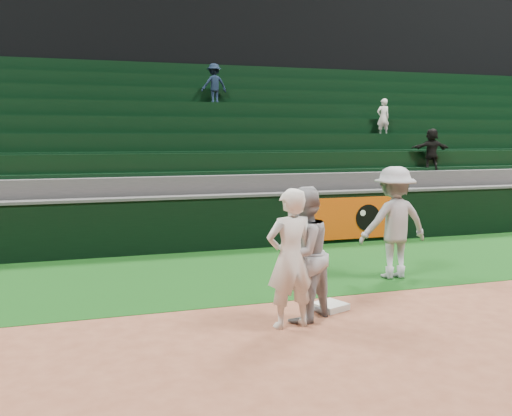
% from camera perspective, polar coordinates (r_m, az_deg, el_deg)
% --- Properties ---
extents(ground, '(70.00, 70.00, 0.00)m').
position_cam_1_polar(ground, '(8.31, 6.89, -10.79)').
color(ground, brown).
rests_on(ground, ground).
extents(foul_grass, '(36.00, 4.20, 0.01)m').
position_cam_1_polar(foul_grass, '(11.00, 0.36, -6.21)').
color(foul_grass, '#0D370F').
rests_on(foul_grass, ground).
extents(upper_deck, '(40.00, 12.00, 12.00)m').
position_cam_1_polar(upper_deck, '(25.08, -10.27, 15.01)').
color(upper_deck, black).
rests_on(upper_deck, ground).
extents(first_base, '(0.53, 0.53, 0.09)m').
position_cam_1_polar(first_base, '(8.66, 7.44, -9.71)').
color(first_base, silver).
rests_on(first_base, ground).
extents(first_baseman, '(0.73, 0.52, 1.88)m').
position_cam_1_polar(first_baseman, '(7.62, 3.44, -5.07)').
color(first_baseman, silver).
rests_on(first_baseman, ground).
extents(baserunner, '(1.15, 1.09, 1.87)m').
position_cam_1_polar(baserunner, '(7.94, 4.70, -4.61)').
color(baserunner, '#9B9DA5').
rests_on(baserunner, ground).
extents(base_coach, '(1.31, 0.76, 2.01)m').
position_cam_1_polar(base_coach, '(10.53, 13.63, -1.42)').
color(base_coach, '#9B9EA8').
rests_on(base_coach, foul_grass).
extents(field_wall, '(36.00, 0.45, 1.25)m').
position_cam_1_polar(field_wall, '(12.96, -2.54, -1.33)').
color(field_wall, black).
rests_on(field_wall, ground).
extents(stadium_seating, '(36.00, 5.95, 4.85)m').
position_cam_1_polar(stadium_seating, '(16.50, -6.08, 4.20)').
color(stadium_seating, '#3A3A3D').
rests_on(stadium_seating, ground).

